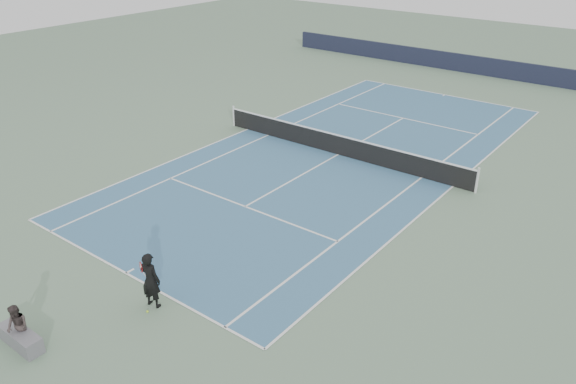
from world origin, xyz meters
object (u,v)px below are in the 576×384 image
Objects in this scene: tennis_net at (339,144)px; spectator_bench at (19,332)px; tennis_ball at (147,311)px; tennis_player at (150,280)px.

spectator_bench is at bearing -88.15° from tennis_net.
spectator_bench reaches higher than tennis_net.
tennis_net reaches higher than tennis_ball.
spectator_bench reaches higher than tennis_ball.
tennis_player reaches higher than spectator_bench.
tennis_player is at bearing 110.73° from tennis_ball.
tennis_net is 12.53m from tennis_player.
tennis_player is 0.89m from tennis_ball.
spectator_bench is (0.50, -15.51, -0.08)m from tennis_net.
tennis_player is (1.86, -12.39, 0.35)m from tennis_net.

